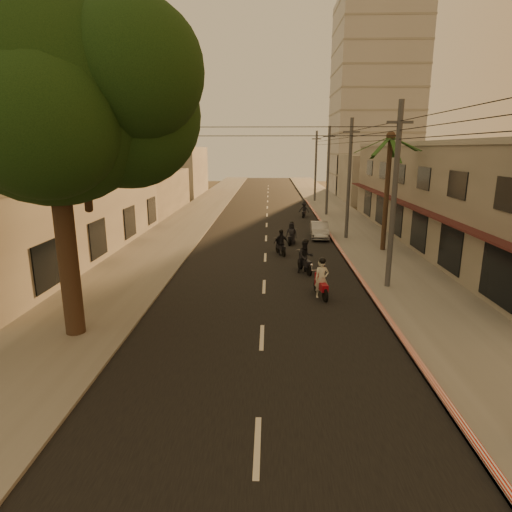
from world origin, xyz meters
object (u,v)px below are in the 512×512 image
(scooter_mid_a, at_px, (305,257))
(scooter_far_a, at_px, (292,234))
(scooter_red, at_px, (321,280))
(scooter_mid_b, at_px, (281,243))
(broadleaf_tree, at_px, (64,97))
(parked_car, at_px, (319,230))
(scooter_far_b, at_px, (304,210))
(palm_tree, at_px, (390,143))

(scooter_mid_a, xyz_separation_m, scooter_far_a, (-0.41, 7.34, -0.12))
(scooter_red, distance_m, scooter_mid_b, 8.38)
(broadleaf_tree, bearing_deg, scooter_far_a, 61.79)
(scooter_red, bearing_deg, parked_car, 73.30)
(broadleaf_tree, height_order, parked_car, broadleaf_tree)
(scooter_far_a, bearing_deg, scooter_mid_b, -89.60)
(scooter_far_b, bearing_deg, scooter_mid_a, -81.62)
(palm_tree, relative_size, scooter_mid_a, 4.12)
(scooter_red, distance_m, parked_car, 13.96)
(scooter_red, bearing_deg, palm_tree, 50.16)
(broadleaf_tree, height_order, scooter_far_a, broadleaf_tree)
(palm_tree, relative_size, scooter_far_a, 4.72)
(broadleaf_tree, relative_size, scooter_mid_a, 6.08)
(scooter_mid_b, xyz_separation_m, scooter_far_b, (2.74, 15.94, -0.03))
(broadleaf_tree, height_order, scooter_red, broadleaf_tree)
(scooter_mid_a, distance_m, scooter_far_b, 20.10)
(broadleaf_tree, distance_m, scooter_far_a, 19.53)
(palm_tree, bearing_deg, parked_car, 131.05)
(palm_tree, bearing_deg, scooter_mid_b, -169.61)
(palm_tree, xyz_separation_m, scooter_mid_a, (-5.72, -5.38, -6.24))
(scooter_far_a, height_order, parked_car, scooter_far_a)
(scooter_red, xyz_separation_m, parked_car, (1.46, 13.88, -0.24))
(broadleaf_tree, height_order, scooter_mid_b, broadleaf_tree)
(scooter_mid_a, relative_size, scooter_far_a, 1.15)
(scooter_mid_b, distance_m, scooter_far_a, 3.35)
(broadleaf_tree, height_order, scooter_mid_a, broadleaf_tree)
(scooter_mid_a, bearing_deg, broadleaf_tree, -152.74)
(broadleaf_tree, distance_m, scooter_mid_b, 16.59)
(scooter_red, bearing_deg, scooter_mid_b, 90.95)
(parked_car, bearing_deg, scooter_mid_a, -98.75)
(scooter_far_a, xyz_separation_m, scooter_far_b, (1.89, 12.70, -0.02))
(parked_car, bearing_deg, scooter_far_b, 94.48)
(palm_tree, distance_m, scooter_red, 12.55)
(scooter_mid_b, xyz_separation_m, scooter_far_a, (0.85, 3.24, -0.01))
(broadleaf_tree, xyz_separation_m, palm_tree, (14.61, 13.86, -1.33))
(scooter_mid_b, bearing_deg, scooter_far_a, 57.99)
(scooter_far_a, relative_size, scooter_far_b, 1.04)
(scooter_mid_a, distance_m, scooter_mid_b, 4.29)
(scooter_mid_a, xyz_separation_m, parked_car, (1.89, 9.78, -0.28))
(scooter_mid_a, bearing_deg, scooter_far_b, 69.43)
(broadleaf_tree, xyz_separation_m, scooter_mid_a, (8.89, 8.48, -7.57))
(palm_tree, relative_size, scooter_mid_b, 4.69)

